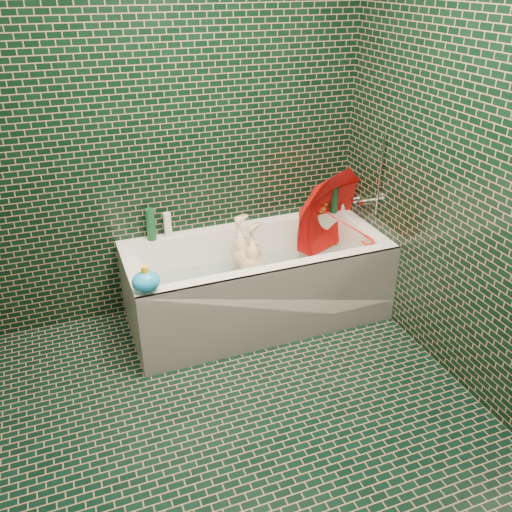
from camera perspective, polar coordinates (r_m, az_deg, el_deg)
name	(u,v)px	position (r m, az deg, el deg)	size (l,w,h in m)	color
floor	(246,438)	(2.94, -1.01, -18.60)	(2.80, 2.80, 0.00)	black
wall_back	(167,130)	(3.48, -9.35, 12.99)	(2.80, 2.80, 0.00)	black
wall_front	(491,491)	(1.22, 23.48, -21.78)	(2.80, 2.80, 0.00)	black
wall_right	(498,176)	(2.88, 24.09, 7.67)	(2.80, 2.80, 0.00)	black
bathtub	(257,290)	(3.66, 0.16, -3.60)	(1.70, 0.75, 0.55)	white
bath_mat	(257,296)	(3.71, 0.06, -4.20)	(1.35, 0.47, 0.01)	green
water	(257,278)	(3.63, 0.06, -2.28)	(1.48, 0.53, 0.00)	silver
faucet	(369,196)	(3.76, 11.85, 6.21)	(0.18, 0.19, 0.55)	silver
child	(253,278)	(3.61, -0.33, -2.30)	(0.31, 0.20, 0.85)	tan
umbrella	(342,222)	(3.75, 9.05, 3.57)	(0.66, 0.66, 0.58)	red
soap_bottle_a	(339,208)	(4.09, 8.78, 4.97)	(0.09, 0.09, 0.22)	white
soap_bottle_b	(333,209)	(4.08, 8.07, 4.97)	(0.09, 0.09, 0.19)	#471D6D
soap_bottle_c	(328,211)	(4.04, 7.58, 4.73)	(0.12, 0.12, 0.16)	#124124
bottle_right_tall	(334,198)	(3.98, 8.24, 6.05)	(0.06, 0.06, 0.22)	#124124
bottle_right_pump	(343,198)	(4.05, 9.14, 6.00)	(0.05, 0.05, 0.17)	silver
bottle_left_tall	(151,225)	(3.59, -11.02, 3.27)	(0.06, 0.06, 0.22)	#124124
bottle_left_short	(168,225)	(3.63, -9.29, 3.25)	(0.05, 0.05, 0.17)	white
rubber_duck	(321,208)	(3.98, 6.91, 5.03)	(0.10, 0.07, 0.09)	yellow
bath_toy	(146,281)	(3.03, -11.50, -2.62)	(0.20, 0.18, 0.15)	#188EDB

